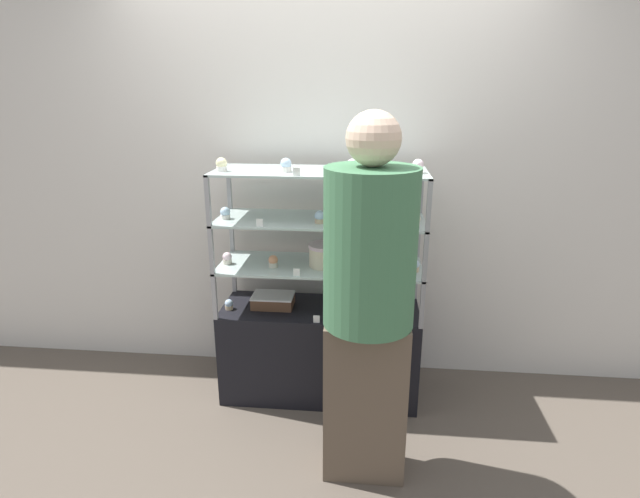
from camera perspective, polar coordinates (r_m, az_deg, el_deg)
name	(u,v)px	position (r m, az deg, el deg)	size (l,w,h in m)	color
ground_plane	(320,390)	(3.29, 0.00, -15.84)	(20.00, 20.00, 0.00)	brown
back_wall	(326,177)	(3.15, 0.66, 8.21)	(8.00, 0.05, 2.60)	silver
display_base	(320,350)	(3.14, 0.00, -11.50)	(1.18, 0.44, 0.57)	black
display_riser_lower	(320,268)	(2.92, 0.00, -2.14)	(1.18, 0.44, 0.28)	#99999E
display_riser_middle	(320,222)	(2.84, 0.00, 3.10)	(1.18, 0.44, 0.28)	#99999E
display_riser_upper	(320,174)	(2.78, 0.00, 8.61)	(1.18, 0.44, 0.28)	#99999E
layer_cake_centerpiece	(325,255)	(2.87, 0.60, -0.67)	(0.19, 0.19, 0.13)	beige
sheet_cake_frosted	(273,300)	(3.04, -5.36, -5.83)	(0.25, 0.17, 0.07)	brown
cupcake_0	(229,305)	(3.04, -10.37, -6.26)	(0.05, 0.05, 0.06)	#CCB28C
cupcake_1	(351,307)	(2.96, 3.54, -6.65)	(0.05, 0.05, 0.06)	#CCB28C
cupcake_2	(410,312)	(2.94, 10.21, -7.08)	(0.05, 0.05, 0.06)	white
price_tag_0	(316,319)	(2.82, -0.43, -8.02)	(0.04, 0.00, 0.04)	white
cupcake_3	(227,258)	(2.96, -10.55, -1.05)	(0.05, 0.05, 0.07)	beige
cupcake_4	(273,261)	(2.88, -5.37, -1.42)	(0.05, 0.05, 0.07)	beige
cupcake_5	(368,266)	(2.81, 5.47, -1.89)	(0.05, 0.05, 0.07)	white
cupcake_6	(414,266)	(2.84, 10.74, -1.89)	(0.05, 0.05, 0.07)	#CCB28C
price_tag_1	(297,272)	(2.73, -2.68, -2.70)	(0.04, 0.00, 0.04)	white
cupcake_7	(225,213)	(2.87, -10.78, 4.03)	(0.06, 0.06, 0.07)	white
cupcake_8	(320,217)	(2.74, -0.04, 3.65)	(0.06, 0.06, 0.07)	#CCB28C
cupcake_9	(415,220)	(2.72, 10.82, 3.23)	(0.06, 0.06, 0.07)	white
price_tag_2	(260,223)	(2.68, -6.92, 2.99)	(0.04, 0.00, 0.04)	white
cupcake_10	(222,165)	(2.79, -11.19, 9.43)	(0.06, 0.06, 0.07)	white
cupcake_11	(286,165)	(2.73, -3.91, 9.53)	(0.06, 0.06, 0.07)	white
cupcake_12	(352,166)	(2.69, 3.70, 9.43)	(0.06, 0.06, 0.07)	white
cupcake_13	(418,166)	(2.73, 11.13, 9.25)	(0.06, 0.06, 0.07)	beige
price_tag_3	(297,172)	(2.59, -2.69, 8.81)	(0.04, 0.00, 0.04)	white
customer_figure	(369,298)	(2.25, 5.57, -5.56)	(0.41, 0.41, 1.75)	brown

